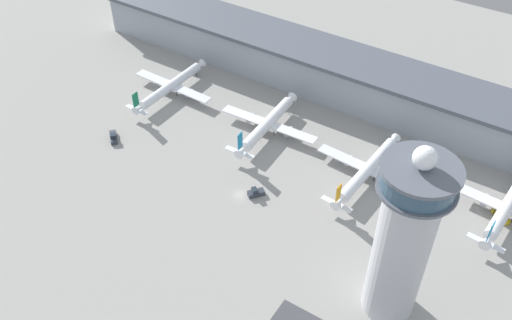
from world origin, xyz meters
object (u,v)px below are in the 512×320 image
at_px(control_tower, 404,239).
at_px(airplane_gate_delta, 506,209).
at_px(service_truck_catering, 113,137).
at_px(service_truck_fuel, 256,193).
at_px(airplane_gate_bravo, 267,124).
at_px(service_truck_baggage, 501,216).
at_px(airplane_gate_alpha, 171,86).
at_px(airplane_gate_charlie, 368,170).

relative_size(control_tower, airplane_gate_delta, 1.51).
distance_m(service_truck_catering, service_truck_fuel, 60.15).
relative_size(airplane_gate_bravo, airplane_gate_delta, 1.08).
bearing_deg(service_truck_fuel, service_truck_baggage, 25.04).
bearing_deg(airplane_gate_alpha, airplane_gate_charlie, -1.89).
distance_m(service_truck_fuel, service_truck_baggage, 78.85).
bearing_deg(service_truck_baggage, airplane_gate_alpha, -178.71).
bearing_deg(service_truck_baggage, airplane_gate_bravo, -177.81).
relative_size(airplane_gate_delta, service_truck_baggage, 5.87).
bearing_deg(airplane_gate_bravo, airplane_gate_alpha, 179.64).
distance_m(airplane_gate_alpha, airplane_gate_bravo, 46.09).
bearing_deg(service_truck_fuel, service_truck_catering, -176.23).
relative_size(airplane_gate_alpha, airplane_gate_delta, 1.11).
height_order(airplane_gate_bravo, service_truck_catering, airplane_gate_bravo).
distance_m(airplane_gate_charlie, airplane_gate_delta, 44.72).
relative_size(control_tower, airplane_gate_bravo, 1.40).
bearing_deg(airplane_gate_charlie, service_truck_baggage, 7.62).
bearing_deg(airplane_gate_bravo, airplane_gate_charlie, -3.57).
bearing_deg(airplane_gate_bravo, airplane_gate_delta, 2.26).
bearing_deg(service_truck_fuel, airplane_gate_charlie, 44.97).
distance_m(airplane_gate_bravo, service_truck_baggage, 85.74).
xyz_separation_m(airplane_gate_alpha, airplane_gate_delta, (132.11, 3.11, 0.63)).
bearing_deg(airplane_gate_charlie, airplane_gate_bravo, 176.43).
xyz_separation_m(control_tower, service_truck_baggage, (18.02, 49.44, -26.55)).
relative_size(airplane_gate_alpha, service_truck_baggage, 6.51).
bearing_deg(control_tower, service_truck_baggage, 69.97).
relative_size(airplane_gate_bravo, airplane_gate_charlie, 0.94).
bearing_deg(airplane_gate_delta, airplane_gate_bravo, -177.74).
distance_m(control_tower, airplane_gate_alpha, 125.07).
height_order(airplane_gate_charlie, service_truck_baggage, airplane_gate_charlie).
height_order(airplane_gate_alpha, service_truck_baggage, airplane_gate_alpha).
relative_size(airplane_gate_bravo, service_truck_fuel, 6.84).
distance_m(airplane_gate_alpha, service_truck_catering, 34.47).
height_order(airplane_gate_charlie, service_truck_fuel, airplane_gate_charlie).
xyz_separation_m(airplane_gate_bravo, service_truck_fuel, (14.18, -30.10, -3.07)).
height_order(airplane_gate_delta, service_truck_baggage, airplane_gate_delta).
relative_size(airplane_gate_alpha, service_truck_catering, 6.07).
distance_m(airplane_gate_bravo, airplane_gate_delta, 86.08).
height_order(service_truck_catering, service_truck_fuel, service_truck_fuel).
distance_m(airplane_gate_delta, service_truck_baggage, 3.55).
bearing_deg(airplane_gate_delta, control_tower, -110.38).
xyz_separation_m(airplane_gate_alpha, service_truck_fuel, (60.27, -30.39, -2.88)).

